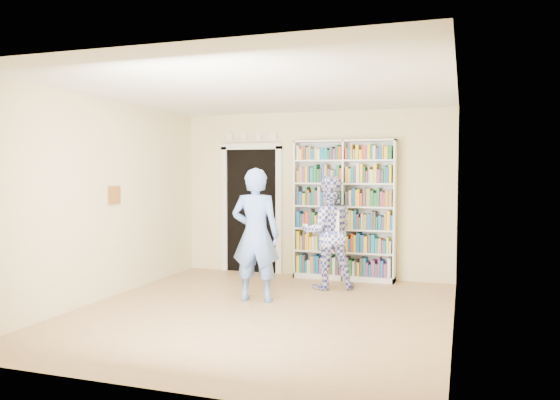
% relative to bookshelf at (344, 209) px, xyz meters
% --- Properties ---
extents(floor, '(5.00, 5.00, 0.00)m').
position_rel_bookshelf_xyz_m(floor, '(-0.54, -2.34, -1.12)').
color(floor, '#9E7A4C').
rests_on(floor, ground).
extents(ceiling, '(5.00, 5.00, 0.00)m').
position_rel_bookshelf_xyz_m(ceiling, '(-0.54, -2.34, 1.58)').
color(ceiling, white).
rests_on(ceiling, wall_back).
extents(wall_back, '(4.50, 0.00, 4.50)m').
position_rel_bookshelf_xyz_m(wall_back, '(-0.54, 0.16, 0.23)').
color(wall_back, beige).
rests_on(wall_back, floor).
extents(wall_left, '(0.00, 5.00, 5.00)m').
position_rel_bookshelf_xyz_m(wall_left, '(-2.79, -2.34, 0.23)').
color(wall_left, beige).
rests_on(wall_left, floor).
extents(wall_right, '(0.00, 5.00, 5.00)m').
position_rel_bookshelf_xyz_m(wall_right, '(1.71, -2.34, 0.23)').
color(wall_right, beige).
rests_on(wall_right, floor).
extents(bookshelf, '(1.61, 0.30, 2.22)m').
position_rel_bookshelf_xyz_m(bookshelf, '(0.00, 0.00, 0.00)').
color(bookshelf, white).
rests_on(bookshelf, floor).
extents(doorway, '(1.10, 0.08, 2.43)m').
position_rel_bookshelf_xyz_m(doorway, '(-1.64, 0.13, 0.06)').
color(doorway, black).
rests_on(doorway, floor).
extents(wall_art, '(0.03, 0.25, 0.25)m').
position_rel_bookshelf_xyz_m(wall_art, '(-2.77, -2.14, 0.28)').
color(wall_art, brown).
rests_on(wall_art, wall_left).
extents(man_blue, '(0.69, 0.49, 1.77)m').
position_rel_bookshelf_xyz_m(man_blue, '(-0.81, -1.82, -0.23)').
color(man_blue, '#6389DD').
rests_on(man_blue, floor).
extents(man_plaid, '(0.98, 0.89, 1.66)m').
position_rel_bookshelf_xyz_m(man_plaid, '(-0.08, -0.75, -0.29)').
color(man_plaid, '#32389B').
rests_on(man_plaid, floor).
extents(paper_sheet, '(0.21, 0.05, 0.30)m').
position_rel_bookshelf_xyz_m(paper_sheet, '(0.02, -0.92, -0.10)').
color(paper_sheet, white).
rests_on(paper_sheet, man_plaid).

